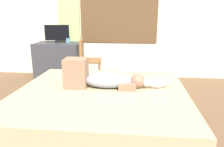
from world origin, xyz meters
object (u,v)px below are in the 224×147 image
object	(u,v)px
bed	(102,110)
cup	(68,41)
desk	(59,61)
person_lying	(100,78)
cat	(158,82)
chair_by_desk	(87,58)
tv_monitor	(57,34)

from	to	relation	value
bed	cup	bearing A→B (deg)	116.86
desk	cup	bearing A→B (deg)	-12.83
desk	bed	bearing A→B (deg)	-58.86
desk	person_lying	bearing A→B (deg)	-57.91
bed	cat	size ratio (longest dim) A/B	5.81
cat	chair_by_desk	distance (m)	1.85
bed	cat	bearing A→B (deg)	14.68
desk	cup	world-z (taller)	cup
person_lying	cat	world-z (taller)	person_lying
cup	bed	bearing A→B (deg)	-63.14
person_lying	desk	distance (m)	2.17
person_lying	tv_monitor	size ratio (longest dim) A/B	1.96
cat	tv_monitor	xyz separation A→B (m)	(-1.82, 1.78, 0.39)
person_lying	desk	xyz separation A→B (m)	(-1.15, 1.83, -0.21)
bed	chair_by_desk	world-z (taller)	chair_by_desk
tv_monitor	cup	distance (m)	0.26
desk	tv_monitor	bearing A→B (deg)	180.00
tv_monitor	chair_by_desk	world-z (taller)	tv_monitor
person_lying	cup	bearing A→B (deg)	117.63
cat	cup	xyz separation A→B (m)	(-1.60, 1.73, 0.25)
chair_by_desk	tv_monitor	bearing A→B (deg)	153.56
tv_monitor	bed	bearing A→B (deg)	-58.68
person_lying	cat	distance (m)	0.67
tv_monitor	chair_by_desk	bearing A→B (deg)	-26.44
tv_monitor	chair_by_desk	xyz separation A→B (m)	(0.67, -0.33, -0.41)
bed	cup	distance (m)	2.20
bed	person_lying	xyz separation A→B (m)	(-0.03, 0.12, 0.35)
bed	chair_by_desk	bearing A→B (deg)	107.74
cup	desk	bearing A→B (deg)	167.17
desk	chair_by_desk	distance (m)	0.75
cup	chair_by_desk	world-z (taller)	chair_by_desk
cat	desk	xyz separation A→B (m)	(-1.81, 1.78, -0.16)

